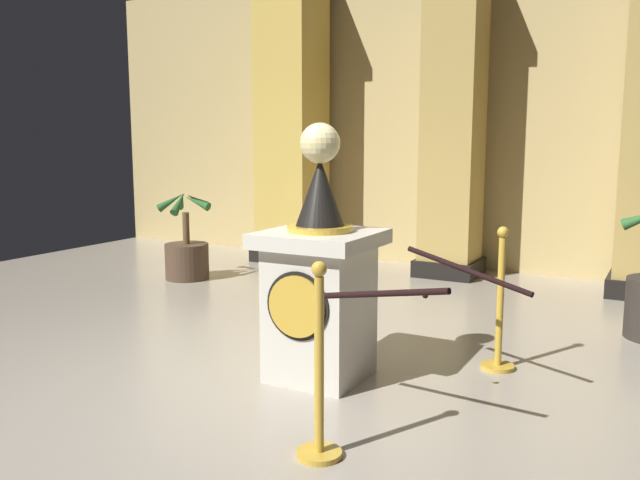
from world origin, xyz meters
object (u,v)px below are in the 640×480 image
Objects in this scene: potted_palm_left at (187,253)px; stanchion_near at (319,390)px; pedestal_clock at (320,283)px; stanchion_far at (499,320)px.

stanchion_near is at bearing -42.17° from potted_palm_left.
pedestal_clock reaches higher than potted_palm_left.
stanchion_near reaches higher than stanchion_far.
potted_palm_left is at bearing 160.93° from stanchion_far.
pedestal_clock reaches higher than stanchion_far.
stanchion_far is at bearing 36.01° from pedestal_clock.
stanchion_far is (0.49, 1.79, -0.00)m from stanchion_near.
potted_palm_left is (-3.50, 3.17, -0.05)m from stanchion_near.
pedestal_clock is 1.68× the size of stanchion_near.
pedestal_clock is at bearing -143.99° from stanchion_far.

